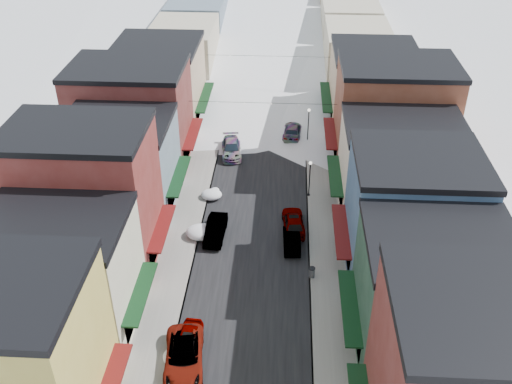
# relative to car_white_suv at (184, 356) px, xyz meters

# --- Properties ---
(road) EXTENTS (10.00, 160.00, 0.01)m
(road) POSITION_rel_car_white_suv_xyz_m (3.97, 51.12, -0.80)
(road) COLOR black
(road) RESTS_ON ground
(sidewalk_left) EXTENTS (3.20, 160.00, 0.15)m
(sidewalk_left) POSITION_rel_car_white_suv_xyz_m (-2.63, 51.12, -0.73)
(sidewalk_left) COLOR gray
(sidewalk_left) RESTS_ON ground
(sidewalk_right) EXTENTS (3.20, 160.00, 0.15)m
(sidewalk_right) POSITION_rel_car_white_suv_xyz_m (10.57, 51.12, -0.73)
(sidewalk_right) COLOR gray
(sidewalk_right) RESTS_ON ground
(curb_left) EXTENTS (0.10, 160.00, 0.15)m
(curb_left) POSITION_rel_car_white_suv_xyz_m (-1.08, 51.12, -0.73)
(curb_left) COLOR slate
(curb_left) RESTS_ON ground
(curb_right) EXTENTS (0.10, 160.00, 0.15)m
(curb_right) POSITION_rel_car_white_suv_xyz_m (9.02, 51.12, -0.73)
(curb_right) COLOR slate
(curb_right) RESTS_ON ground
(bldg_l_yellow) EXTENTS (11.30, 8.70, 11.50)m
(bldg_l_yellow) POSITION_rel_car_white_suv_xyz_m (-9.22, -4.88, 4.95)
(bldg_l_yellow) COLOR #D7BE4F
(bldg_l_yellow) RESTS_ON ground
(bldg_l_cream) EXTENTS (11.30, 8.20, 9.50)m
(bldg_l_cream) POSITION_rel_car_white_suv_xyz_m (-9.22, 3.62, 3.95)
(bldg_l_cream) COLOR beige
(bldg_l_cream) RESTS_ON ground
(bldg_l_brick_near) EXTENTS (12.30, 8.20, 12.50)m
(bldg_l_brick_near) POSITION_rel_car_white_suv_xyz_m (-9.72, 11.62, 5.45)
(bldg_l_brick_near) COLOR maroon
(bldg_l_brick_near) RESTS_ON ground
(bldg_l_grayblue) EXTENTS (11.30, 9.20, 9.00)m
(bldg_l_grayblue) POSITION_rel_car_white_suv_xyz_m (-9.22, 20.12, 3.70)
(bldg_l_grayblue) COLOR slate
(bldg_l_grayblue) RESTS_ON ground
(bldg_l_brick_far) EXTENTS (13.30, 9.20, 11.00)m
(bldg_l_brick_far) POSITION_rel_car_white_suv_xyz_m (-10.22, 29.12, 4.70)
(bldg_l_brick_far) COLOR maroon
(bldg_l_brick_far) RESTS_ON ground
(bldg_l_tan) EXTENTS (11.30, 11.20, 10.00)m
(bldg_l_tan) POSITION_rel_car_white_suv_xyz_m (-9.22, 39.12, 4.20)
(bldg_l_tan) COLOR tan
(bldg_l_tan) RESTS_ON ground
(bldg_r_green) EXTENTS (11.30, 9.20, 9.50)m
(bldg_r_green) POSITION_rel_car_white_suv_xyz_m (17.16, 3.12, 3.95)
(bldg_r_green) COLOR #1D3E2E
(bldg_r_green) RESTS_ON ground
(bldg_r_blue) EXTENTS (11.30, 9.20, 10.50)m
(bldg_r_blue) POSITION_rel_car_white_suv_xyz_m (17.16, 12.12, 4.45)
(bldg_r_blue) COLOR #355478
(bldg_r_blue) RESTS_ON ground
(bldg_r_cream) EXTENTS (12.30, 9.20, 9.00)m
(bldg_r_cream) POSITION_rel_car_white_suv_xyz_m (17.66, 21.12, 3.70)
(bldg_r_cream) COLOR beige
(bldg_r_cream) RESTS_ON ground
(bldg_r_brick_far) EXTENTS (13.30, 9.20, 11.50)m
(bldg_r_brick_far) POSITION_rel_car_white_suv_xyz_m (18.16, 30.12, 4.95)
(bldg_r_brick_far) COLOR brown
(bldg_r_brick_far) RESTS_ON ground
(bldg_r_tan) EXTENTS (11.30, 11.20, 9.50)m
(bldg_r_tan) POSITION_rel_car_white_suv_xyz_m (17.16, 40.12, 3.95)
(bldg_r_tan) COLOR tan
(bldg_r_tan) RESTS_ON ground
(distant_blocks) EXTENTS (34.00, 55.00, 8.00)m
(distant_blocks) POSITION_rel_car_white_suv_xyz_m (3.97, 74.12, 3.20)
(distant_blocks) COLOR gray
(distant_blocks) RESTS_ON ground
(overhead_cables) EXTENTS (16.40, 15.04, 0.04)m
(overhead_cables) POSITION_rel_car_white_suv_xyz_m (3.97, 38.62, 5.40)
(overhead_cables) COLOR black
(overhead_cables) RESTS_ON ground
(car_white_suv) EXTENTS (3.35, 6.07, 1.61)m
(car_white_suv) POSITION_rel_car_white_suv_xyz_m (0.00, 0.00, 0.00)
(car_white_suv) COLOR silver
(car_white_suv) RESTS_ON ground
(car_silver_sedan) EXTENTS (2.02, 4.34, 1.44)m
(car_silver_sedan) POSITION_rel_car_white_suv_xyz_m (0.04, 1.40, -0.08)
(car_silver_sedan) COLOR #A2A6AA
(car_silver_sedan) RESTS_ON ground
(car_dark_hatch) EXTENTS (1.86, 4.83, 1.57)m
(car_dark_hatch) POSITION_rel_car_white_suv_xyz_m (0.47, 14.89, -0.02)
(car_dark_hatch) COLOR black
(car_dark_hatch) RESTS_ON ground
(car_silver_wagon) EXTENTS (2.81, 5.56, 1.55)m
(car_silver_wagon) POSITION_rel_car_white_suv_xyz_m (0.47, 30.42, -0.03)
(car_silver_wagon) COLOR #A6A7AE
(car_silver_wagon) RESTS_ON ground
(car_green_sedan) EXTENTS (1.66, 4.29, 1.39)m
(car_green_sedan) POSITION_rel_car_white_suv_xyz_m (7.47, 13.87, -0.11)
(car_green_sedan) COLOR black
(car_green_sedan) RESTS_ON ground
(car_gray_suv) EXTENTS (2.39, 5.04, 1.66)m
(car_gray_suv) POSITION_rel_car_white_suv_xyz_m (7.63, 16.45, 0.03)
(car_gray_suv) COLOR #9B9DA3
(car_gray_suv) RESTS_ON ground
(car_black_sedan) EXTENTS (2.62, 5.44, 1.53)m
(car_black_sedan) POSITION_rel_car_white_suv_xyz_m (7.47, 35.35, -0.04)
(car_black_sedan) COLOR black
(car_black_sedan) RESTS_ON ground
(car_lane_silver) EXTENTS (2.14, 4.40, 1.45)m
(car_lane_silver) POSITION_rel_car_white_suv_xyz_m (2.00, 41.67, -0.08)
(car_lane_silver) COLOR gray
(car_lane_silver) RESTS_ON ground
(car_lane_white) EXTENTS (3.35, 6.37, 1.71)m
(car_lane_white) POSITION_rel_car_white_suv_xyz_m (5.57, 64.69, 0.05)
(car_lane_white) COLOR silver
(car_lane_white) RESTS_ON ground
(trash_can) EXTENTS (0.55, 0.55, 0.93)m
(trash_can) POSITION_rel_car_white_suv_xyz_m (9.17, 9.63, -0.18)
(trash_can) COLOR slate
(trash_can) RESTS_ON sidewalk_right
(streetlamp_near) EXTENTS (0.33, 0.33, 3.96)m
(streetlamp_near) POSITION_rel_car_white_suv_xyz_m (9.17, 22.10, 1.84)
(streetlamp_near) COLOR black
(streetlamp_near) RESTS_ON sidewalk_right
(streetlamp_far) EXTENTS (0.37, 0.37, 4.46)m
(streetlamp_far) POSITION_rel_car_white_suv_xyz_m (9.23, 33.39, 2.16)
(streetlamp_far) COLOR black
(streetlamp_far) RESTS_ON sidewalk_right
(snow_pile_near) EXTENTS (2.28, 2.60, 0.96)m
(snow_pile_near) POSITION_rel_car_white_suv_xyz_m (-0.42, 0.35, -0.34)
(snow_pile_near) COLOR white
(snow_pile_near) RESTS_ON ground
(snow_pile_mid) EXTENTS (2.63, 2.82, 1.11)m
(snow_pile_mid) POSITION_rel_car_white_suv_xyz_m (-0.91, 14.79, -0.27)
(snow_pile_mid) COLOR white
(snow_pile_mid) RESTS_ON ground
(snow_pile_far) EXTENTS (2.11, 2.50, 0.89)m
(snow_pile_far) POSITION_rel_car_white_suv_xyz_m (-0.68, 21.27, -0.38)
(snow_pile_far) COLOR white
(snow_pile_far) RESTS_ON ground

